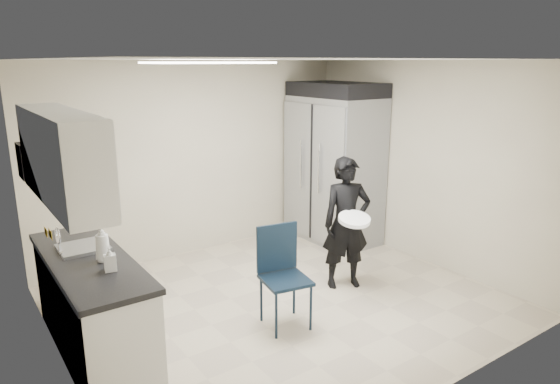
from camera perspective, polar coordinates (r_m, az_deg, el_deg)
floor at (r=5.66m, az=0.26°, el=-12.42°), size 4.50×4.50×0.00m
ceiling at (r=5.04m, az=0.29°, el=14.91°), size 4.50×4.50×0.00m
back_wall at (r=6.89m, az=-9.38°, el=3.78°), size 4.50×0.00×4.50m
left_wall at (r=4.36m, az=-24.71°, el=-3.78°), size 0.00×4.00×4.00m
right_wall at (r=6.72m, az=16.16°, el=3.12°), size 0.00×4.00×4.00m
ceiling_panel at (r=5.07m, az=-8.15°, el=14.43°), size 1.20×0.60×0.02m
lower_counter at (r=4.92m, az=-20.56°, el=-12.26°), size 0.60×1.90×0.86m
countertop at (r=4.74m, az=-21.06°, el=-7.32°), size 0.64×1.95×0.05m
sink at (r=4.97m, az=-21.54°, el=-6.50°), size 0.42×0.40×0.14m
faucet at (r=4.89m, az=-23.98°, el=-5.25°), size 0.02×0.02×0.24m
upper_cabinets at (r=4.46m, az=-23.71°, el=3.69°), size 0.35×1.80×0.75m
towel_dispenser at (r=5.60m, az=-26.57°, el=3.26°), size 0.22×0.30×0.35m
notice_sticker_left at (r=4.48m, az=-24.77°, el=-4.39°), size 0.00×0.12×0.07m
notice_sticker_right at (r=4.68m, az=-25.18°, el=-4.17°), size 0.00×0.12×0.07m
commercial_fridge at (r=7.34m, az=6.21°, el=2.56°), size 0.80×1.35×2.10m
fridge_compressor at (r=7.19m, az=6.47°, el=11.56°), size 0.80×1.35×0.20m
folding_chair at (r=4.99m, az=0.65°, el=-10.04°), size 0.51×0.51×0.99m
man_tuxedo at (r=5.82m, az=7.59°, el=-3.56°), size 0.67×0.57×1.54m
bucket_lid at (r=5.55m, az=8.49°, el=-3.08°), size 0.46×0.46×0.04m
soap_bottle_a at (r=4.56m, az=-19.65°, el=-5.50°), size 0.16×0.16×0.33m
soap_bottle_b at (r=4.35m, az=-18.88°, el=-7.22°), size 0.11×0.11×0.21m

